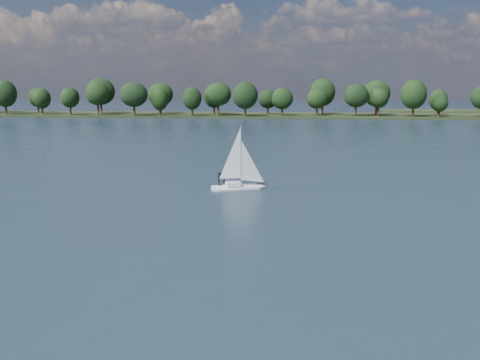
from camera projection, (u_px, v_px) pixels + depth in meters
name	position (u px, v px, depth m)	size (l,w,h in m)	color
ground	(273.00, 143.00, 122.78)	(700.00, 700.00, 0.00)	#233342
far_shore	(283.00, 116.00, 232.53)	(660.00, 40.00, 1.50)	black
sailboat	(236.00, 171.00, 68.11)	(6.67, 4.02, 8.50)	white
treeline	(270.00, 97.00, 227.87)	(562.86, 74.30, 18.13)	black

